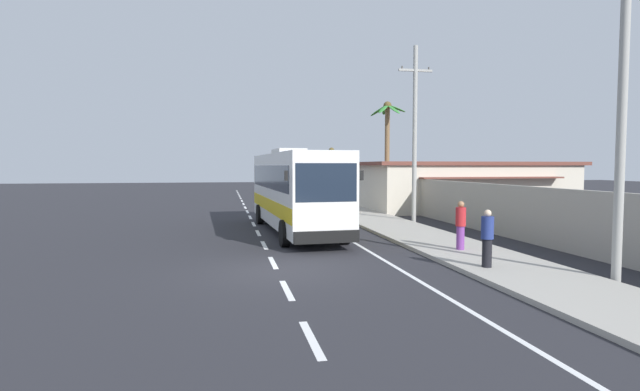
# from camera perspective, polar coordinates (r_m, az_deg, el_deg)

# --- Properties ---
(ground_plane) EXTENTS (160.00, 160.00, 0.00)m
(ground_plane) POSITION_cam_1_polar(r_m,az_deg,el_deg) (14.73, -5.01, -8.72)
(ground_plane) COLOR #28282D
(sidewalk_kerb) EXTENTS (3.20, 90.00, 0.14)m
(sidewalk_kerb) POSITION_cam_1_polar(r_m,az_deg,el_deg) (25.88, 7.75, -3.30)
(sidewalk_kerb) COLOR #A8A399
(sidewalk_kerb) RESTS_ON ground
(lane_markings) EXTENTS (3.78, 71.00, 0.01)m
(lane_markings) POSITION_cam_1_polar(r_m,az_deg,el_deg) (29.18, -3.71, -2.64)
(lane_markings) COLOR white
(lane_markings) RESTS_ON ground
(boundary_wall) EXTENTS (0.24, 60.00, 2.28)m
(boundary_wall) POSITION_cam_1_polar(r_m,az_deg,el_deg) (30.86, 12.06, -0.26)
(boundary_wall) COLOR #9E998E
(boundary_wall) RESTS_ON ground
(coach_bus_foreground) EXTENTS (3.32, 12.00, 3.94)m
(coach_bus_foreground) POSITION_cam_1_polar(r_m,az_deg,el_deg) (23.04, -3.01, 0.83)
(coach_bus_foreground) COLOR white
(coach_bus_foreground) RESTS_ON ground
(motorcycle_beside_bus) EXTENTS (0.56, 1.96, 1.56)m
(motorcycle_beside_bus) POSITION_cam_1_polar(r_m,az_deg,el_deg) (31.44, 0.16, -1.03)
(motorcycle_beside_bus) COLOR black
(motorcycle_beside_bus) RESTS_ON ground
(pedestrian_near_kerb) EXTENTS (0.36, 0.36, 1.69)m
(pedestrian_near_kerb) POSITION_cam_1_polar(r_m,az_deg,el_deg) (15.18, 18.87, -4.61)
(pedestrian_near_kerb) COLOR black
(pedestrian_near_kerb) RESTS_ON sidewalk_kerb
(pedestrian_midwalk) EXTENTS (0.36, 0.36, 1.72)m
(pedestrian_midwalk) POSITION_cam_1_polar(r_m,az_deg,el_deg) (18.06, 16.03, -3.22)
(pedestrian_midwalk) COLOR #75388E
(pedestrian_midwalk) RESTS_ON sidewalk_kerb
(utility_pole_nearest) EXTENTS (2.02, 0.24, 9.79)m
(utility_pole_nearest) POSITION_cam_1_polar(r_m,az_deg,el_deg) (15.17, 31.74, 10.47)
(utility_pole_nearest) COLOR #9E9E99
(utility_pole_nearest) RESTS_ON ground
(utility_pole_mid) EXTENTS (1.90, 0.24, 9.54)m
(utility_pole_mid) POSITION_cam_1_polar(r_m,az_deg,el_deg) (27.21, 10.96, 7.28)
(utility_pole_mid) COLOR #9E9E99
(utility_pole_mid) RESTS_ON ground
(palm_nearest) EXTENTS (2.54, 2.78, 7.56)m
(palm_nearest) POSITION_cam_1_polar(r_m,az_deg,el_deg) (34.58, 7.82, 6.50)
(palm_nearest) COLOR brown
(palm_nearest) RESTS_ON ground
(palm_second) EXTENTS (3.98, 3.91, 5.01)m
(palm_second) POSITION_cam_1_polar(r_m,az_deg,el_deg) (51.20, 1.35, 4.27)
(palm_second) COLOR brown
(palm_second) RESTS_ON ground
(roadside_building) EXTENTS (14.59, 7.52, 3.38)m
(roadside_building) POSITION_cam_1_polar(r_m,az_deg,el_deg) (36.12, 16.50, 1.10)
(roadside_building) COLOR beige
(roadside_building) RESTS_ON ground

